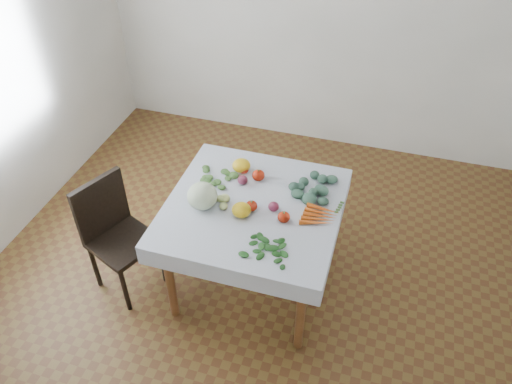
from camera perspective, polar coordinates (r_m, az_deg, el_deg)
ground at (r=3.79m, az=-0.27°, el=-10.06°), size 4.00×4.00×0.00m
back_wall at (r=4.64m, az=7.37°, el=20.26°), size 4.00×0.04×2.70m
table at (r=3.31m, az=-0.31°, el=-2.83°), size 1.00×1.00×0.75m
tablecloth at (r=3.24m, az=-0.31°, el=-1.55°), size 1.12×1.12×0.01m
chair at (r=3.58m, az=-15.92°, el=-4.07°), size 0.52×0.52×0.88m
cabbage at (r=3.20m, az=-6.16°, el=-0.45°), size 0.22×0.22×0.18m
tomato_a at (r=3.49m, az=-1.44°, el=2.64°), size 0.09×0.09×0.07m
tomato_b at (r=3.42m, az=0.28°, el=1.92°), size 0.10×0.10×0.08m
tomato_c at (r=3.19m, az=-0.52°, el=-1.60°), size 0.08×0.08×0.07m
tomato_d at (r=3.11m, az=3.19°, el=-2.88°), size 0.10×0.10×0.07m
heirloom_back at (r=3.50m, az=-1.68°, el=3.05°), size 0.14×0.14×0.09m
heirloom_front at (r=3.15m, az=-1.68°, el=-2.06°), size 0.12×0.12×0.09m
onion_a at (r=3.39m, az=-1.54°, el=1.38°), size 0.08×0.08×0.06m
onion_b at (r=3.19m, az=2.02°, el=-1.68°), size 0.09×0.09×0.06m
tomatillo_cluster at (r=3.24m, az=-3.70°, el=-1.08°), size 0.12×0.13×0.05m
carrot_bunch at (r=3.17m, az=7.35°, el=-2.72°), size 0.22×0.20×0.03m
kale_bunch at (r=3.37m, az=6.36°, el=0.63°), size 0.34×0.34×0.05m
basil_bunch at (r=2.96m, az=1.27°, el=-6.56°), size 0.30×0.21×0.01m
dill_bunch at (r=3.45m, az=-4.42°, el=1.58°), size 0.26×0.20×0.02m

